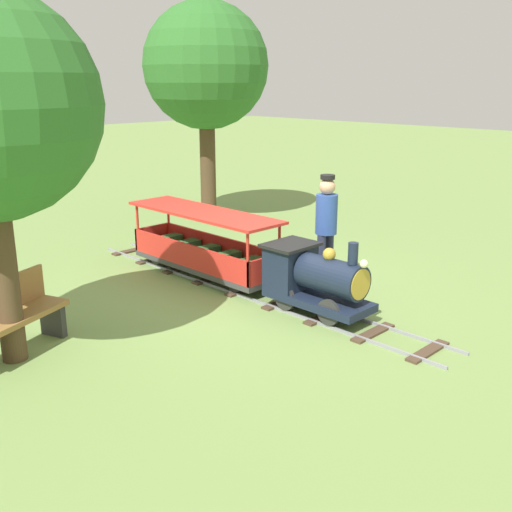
{
  "coord_description": "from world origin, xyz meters",
  "views": [
    {
      "loc": [
        5.57,
        5.71,
        2.86
      ],
      "look_at": [
        0.0,
        0.16,
        0.55
      ],
      "focal_mm": 42.24,
      "sensor_mm": 36.0,
      "label": 1
    }
  ],
  "objects_px": {
    "conductor_person": "(326,223)",
    "park_bench": "(10,318)",
    "passenger_car": "(204,250)",
    "locomotive": "(313,277)",
    "oak_tree_near": "(206,67)"
  },
  "relations": [
    {
      "from": "conductor_person",
      "to": "park_bench",
      "type": "height_order",
      "value": "conductor_person"
    },
    {
      "from": "passenger_car",
      "to": "conductor_person",
      "type": "distance_m",
      "value": 1.9
    },
    {
      "from": "locomotive",
      "to": "passenger_car",
      "type": "relative_size",
      "value": 0.54
    },
    {
      "from": "locomotive",
      "to": "passenger_car",
      "type": "distance_m",
      "value": 2.11
    },
    {
      "from": "locomotive",
      "to": "conductor_person",
      "type": "height_order",
      "value": "conductor_person"
    },
    {
      "from": "passenger_car",
      "to": "oak_tree_near",
      "type": "distance_m",
      "value": 4.68
    },
    {
      "from": "locomotive",
      "to": "oak_tree_near",
      "type": "bearing_deg",
      "value": -117.27
    },
    {
      "from": "conductor_person",
      "to": "oak_tree_near",
      "type": "bearing_deg",
      "value": -110.75
    },
    {
      "from": "locomotive",
      "to": "oak_tree_near",
      "type": "height_order",
      "value": "oak_tree_near"
    },
    {
      "from": "locomotive",
      "to": "park_bench",
      "type": "bearing_deg",
      "value": -25.63
    },
    {
      "from": "locomotive",
      "to": "conductor_person",
      "type": "bearing_deg",
      "value": -149.75
    },
    {
      "from": "passenger_car",
      "to": "park_bench",
      "type": "xyz_separation_m",
      "value": [
        3.2,
        0.58,
        -0.01
      ]
    },
    {
      "from": "locomotive",
      "to": "park_bench",
      "type": "height_order",
      "value": "locomotive"
    },
    {
      "from": "oak_tree_near",
      "to": "locomotive",
      "type": "bearing_deg",
      "value": 62.73
    },
    {
      "from": "locomotive",
      "to": "conductor_person",
      "type": "relative_size",
      "value": 0.89
    }
  ]
}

